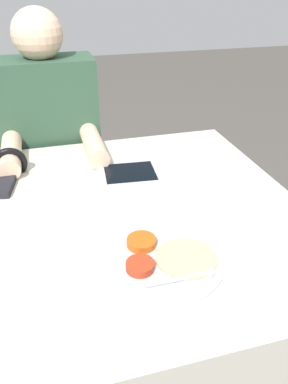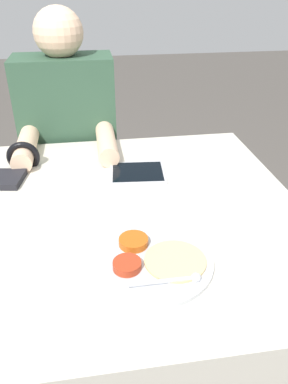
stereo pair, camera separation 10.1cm
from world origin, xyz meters
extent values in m
plane|color=#4C4742|center=(0.00, 0.00, 0.00)|extent=(12.00, 12.00, 0.00)
cube|color=beige|center=(0.00, 0.00, 0.36)|extent=(1.21, 0.99, 0.72)
cylinder|color=#B7BABF|center=(0.14, -0.24, 0.72)|extent=(0.27, 0.27, 0.01)
cylinder|color=#B75114|center=(0.11, -0.18, 0.74)|extent=(0.07, 0.07, 0.02)
cylinder|color=#A83319|center=(0.08, -0.26, 0.74)|extent=(0.06, 0.06, 0.02)
cylinder|color=#DBBC7F|center=(0.19, -0.25, 0.73)|extent=(0.14, 0.14, 0.01)
cylinder|color=#B7BABF|center=(0.15, -0.32, 0.73)|extent=(0.14, 0.01, 0.01)
sphere|color=#B7BABF|center=(0.22, -0.32, 0.73)|extent=(0.02, 0.02, 0.02)
cube|color=#B7B7BC|center=(0.17, 0.20, 0.72)|extent=(0.19, 0.17, 0.01)
cube|color=black|center=(0.17, 0.20, 0.73)|extent=(0.17, 0.15, 0.00)
cube|color=black|center=(-0.06, 0.62, 0.22)|extent=(0.34, 0.22, 0.44)
cube|color=#2D4C38|center=(-0.06, 0.62, 0.73)|extent=(0.38, 0.20, 0.58)
sphere|color=beige|center=(-0.06, 0.62, 1.10)|extent=(0.18, 0.18, 0.18)
cylinder|color=beige|center=(-0.21, 0.40, 0.75)|extent=(0.07, 0.29, 0.07)
cylinder|color=beige|center=(0.08, 0.40, 0.75)|extent=(0.07, 0.29, 0.07)
torus|color=black|center=(-0.21, 0.31, 0.75)|extent=(0.11, 0.02, 0.11)
camera|label=1|loc=(-0.08, -0.86, 1.29)|focal=35.00mm
camera|label=2|loc=(0.02, -0.88, 1.29)|focal=35.00mm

